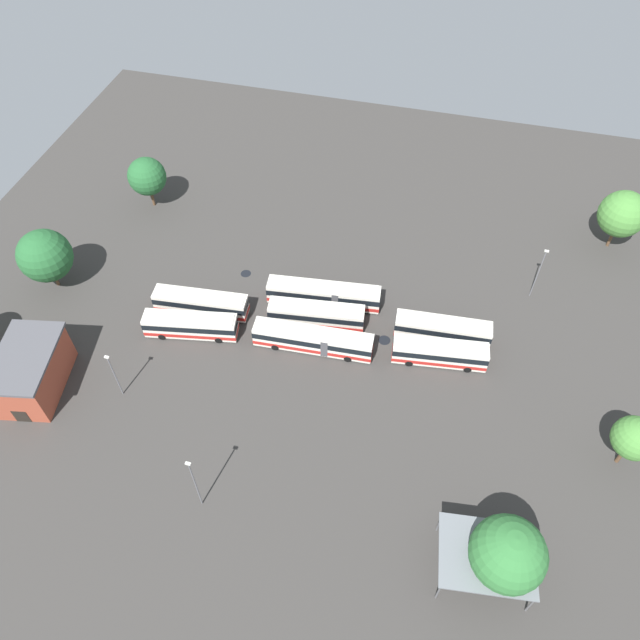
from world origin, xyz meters
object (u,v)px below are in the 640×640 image
(bus_row2_slot1, at_px, (201,303))
(bus_row2_slot2, at_px, (191,325))
(bus_row0_slot1, at_px, (443,329))
(maintenance_shelter, at_px, (487,556))
(lamp_post_far_corner, at_px, (195,483))
(tree_east_edge, at_px, (147,176))
(tree_north_edge, at_px, (635,438))
(tree_northwest, at_px, (45,256))
(lamp_post_near_entrance, at_px, (539,272))
(depot_building, at_px, (31,371))
(bus_row1_slot1, at_px, (316,315))
(tree_northeast, at_px, (622,214))
(tree_south_edge, at_px, (508,554))
(bus_row0_slot2, at_px, (440,353))
(bus_row1_slot0, at_px, (324,294))
(lamp_post_mid_lot, at_px, (114,374))
(bus_row1_slot2, at_px, (313,340))

(bus_row2_slot1, bearing_deg, bus_row2_slot2, 91.97)
(bus_row0_slot1, bearing_deg, maintenance_shelter, 104.61)
(lamp_post_far_corner, xyz_separation_m, tree_east_edge, (26.06, -45.15, 0.44))
(tree_north_edge, relative_size, tree_east_edge, 0.90)
(tree_northwest, bearing_deg, lamp_post_near_entrance, -167.41)
(depot_building, height_order, tree_north_edge, tree_north_edge)
(bus_row1_slot1, height_order, tree_northeast, tree_northeast)
(depot_building, xyz_separation_m, maintenance_shelter, (-54.69, 8.77, 0.68))
(tree_east_edge, height_order, tree_south_edge, tree_south_edge)
(depot_building, height_order, lamp_post_near_entrance, lamp_post_near_entrance)
(bus_row2_slot1, bearing_deg, bus_row0_slot2, 179.35)
(bus_row0_slot2, bearing_deg, bus_row1_slot0, -20.13)
(tree_east_edge, distance_m, tree_south_edge, 72.61)
(bus_row1_slot1, distance_m, tree_south_edge, 37.58)
(bus_row0_slot1, bearing_deg, lamp_post_mid_lot, 26.68)
(lamp_post_far_corner, bearing_deg, bus_row1_slot1, -101.35)
(bus_row0_slot1, xyz_separation_m, depot_building, (47.21, 19.89, 1.26))
(tree_north_edge, xyz_separation_m, tree_south_edge, (12.58, 16.10, 0.76))
(bus_row0_slot1, xyz_separation_m, bus_row0_slot2, (-0.11, 3.87, -0.00))
(maintenance_shelter, distance_m, tree_north_edge, 21.23)
(bus_row0_slot1, height_order, tree_east_edge, tree_east_edge)
(bus_row0_slot2, bearing_deg, lamp_post_near_entrance, -127.05)
(bus_row0_slot2, distance_m, bus_row2_slot2, 32.29)
(bus_row0_slot1, bearing_deg, tree_north_edge, 149.22)
(bus_row2_slot1, bearing_deg, lamp_post_near_entrance, -161.79)
(bus_row0_slot2, bearing_deg, tree_northwest, -0.07)
(bus_row2_slot1, xyz_separation_m, maintenance_shelter, (-39.59, 25.17, 1.95))
(bus_row1_slot2, xyz_separation_m, tree_northwest, (38.12, -2.01, 3.84))
(lamp_post_near_entrance, bearing_deg, bus_row1_slot0, 17.18)
(lamp_post_near_entrance, bearing_deg, tree_east_edge, -5.05)
(bus_row1_slot0, xyz_separation_m, lamp_post_far_corner, (5.63, 31.39, 3.29))
(bus_row0_slot2, relative_size, bus_row1_slot0, 0.77)
(bus_row0_slot2, distance_m, tree_northwest, 54.19)
(bus_row0_slot2, relative_size, bus_row2_slot1, 0.94)
(bus_row0_slot1, distance_m, maintenance_shelter, 29.69)
(bus_row2_slot1, distance_m, depot_building, 22.32)
(bus_row1_slot0, height_order, bus_row1_slot1, same)
(bus_row0_slot2, xyz_separation_m, bus_row1_slot0, (16.55, -6.07, 0.00))
(tree_north_edge, relative_size, tree_south_edge, 0.80)
(bus_row2_slot2, xyz_separation_m, tree_northeast, (-54.15, -31.63, 4.30))
(bus_row0_slot1, bearing_deg, depot_building, 22.85)
(bus_row1_slot0, height_order, bus_row2_slot2, same)
(bus_row1_slot1, xyz_separation_m, tree_east_edge, (31.59, -17.57, 3.73))
(bus_row1_slot2, relative_size, tree_northeast, 1.64)
(bus_row2_slot2, xyz_separation_m, lamp_post_mid_lot, (4.72, 10.96, 2.41))
(bus_row0_slot1, relative_size, tree_south_edge, 1.30)
(bus_row2_slot2, distance_m, maintenance_shelter, 44.83)
(lamp_post_near_entrance, xyz_separation_m, tree_east_edge, (59.26, -5.23, 0.81))
(tree_northwest, bearing_deg, lamp_post_mid_lot, 139.68)
(depot_building, distance_m, lamp_post_far_corner, 26.88)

